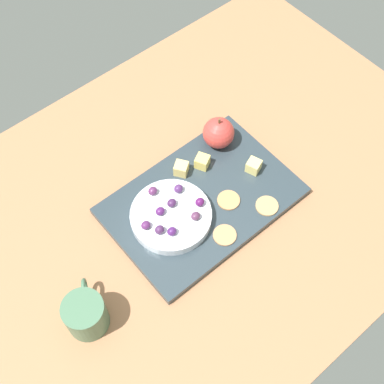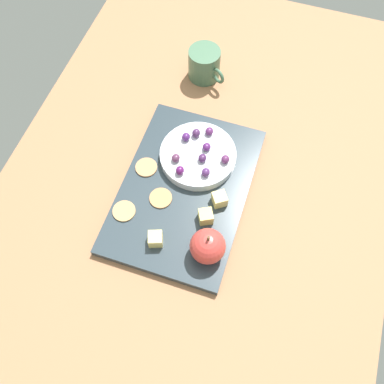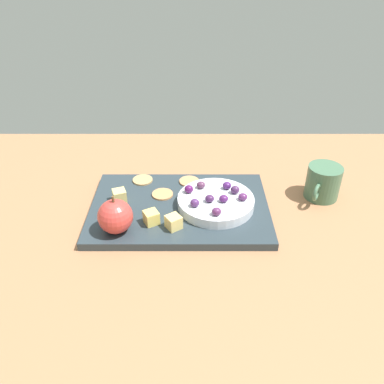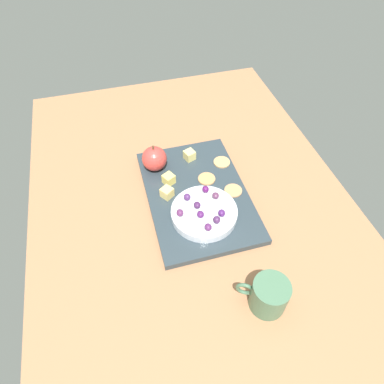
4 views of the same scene
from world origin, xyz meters
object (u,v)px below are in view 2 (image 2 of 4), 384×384
at_px(grape_3, 225,159).
at_px(grape_6, 209,131).
at_px(platter, 185,190).
at_px(grape_5, 203,158).
at_px(serving_dish, 198,156).
at_px(cracker_2, 146,167).
at_px(grape_4, 206,147).
at_px(grape_7, 196,133).
at_px(cup, 205,64).
at_px(cheese_cube_2, 219,199).
at_px(grape_1, 176,158).
at_px(cheese_cube_1, 206,216).
at_px(cracker_1, 124,211).
at_px(grape_0, 206,172).
at_px(apple_whole, 208,246).
at_px(grape_8, 180,171).
at_px(cracker_0, 161,198).
at_px(cheese_cube_0, 155,239).
at_px(grape_2, 186,137).

bearing_deg(grape_3, grape_6, 42.33).
bearing_deg(platter, grape_5, -17.34).
xyz_separation_m(serving_dish, cracker_2, (-0.06, 0.10, -0.01)).
distance_m(grape_4, grape_7, 0.04).
xyz_separation_m(grape_4, cup, (0.23, 0.08, -0.01)).
xyz_separation_m(cheese_cube_2, grape_1, (0.06, 0.12, 0.02)).
relative_size(cheese_cube_1, cracker_1, 0.58).
height_order(cracker_1, grape_1, grape_1).
height_order(cheese_cube_1, grape_0, grape_0).
height_order(grape_0, grape_4, grape_0).
distance_m(grape_0, grape_5, 0.04).
xyz_separation_m(apple_whole, cracker_1, (0.03, 0.19, -0.03)).
height_order(grape_8, cup, cup).
bearing_deg(grape_1, cup, 4.82).
bearing_deg(grape_8, grape_3, -55.58).
distance_m(grape_5, grape_6, 0.07).
distance_m(cracker_2, grape_8, 0.08).
height_order(cheese_cube_2, cracker_1, cheese_cube_2).
distance_m(cracker_1, grape_6, 0.26).
distance_m(cracker_0, grape_8, 0.07).
relative_size(grape_7, grape_8, 1.00).
relative_size(cracker_1, grape_8, 2.45).
height_order(serving_dish, cheese_cube_0, cheese_cube_0).
bearing_deg(cheese_cube_2, cracker_1, 114.46).
bearing_deg(grape_1, cheese_cube_2, -116.34).
height_order(apple_whole, cheese_cube_0, apple_whole).
xyz_separation_m(platter, grape_3, (0.08, -0.07, 0.04)).
height_order(serving_dish, cracker_0, serving_dish).
bearing_deg(cracker_0, grape_7, -8.99).
height_order(apple_whole, cup, apple_whole).
bearing_deg(grape_8, serving_dish, -19.68).
distance_m(cracker_2, grape_1, 0.07).
relative_size(platter, cup, 3.85).
relative_size(apple_whole, grape_6, 3.58).
relative_size(cheese_cube_1, grape_7, 1.42).
relative_size(grape_4, cup, 0.19).
bearing_deg(grape_7, apple_whole, -157.31).
xyz_separation_m(serving_dish, grape_8, (-0.06, 0.02, 0.02)).
distance_m(apple_whole, grape_2, 0.26).
bearing_deg(grape_8, grape_2, 10.14).
xyz_separation_m(grape_8, cup, (0.31, 0.04, -0.01)).
bearing_deg(serving_dish, grape_1, 128.72).
xyz_separation_m(cheese_cube_0, grape_6, (0.27, -0.03, 0.02)).
relative_size(grape_0, grape_6, 1.00).
xyz_separation_m(platter, serving_dish, (0.08, -0.00, 0.02)).
bearing_deg(platter, grape_2, 16.96).
bearing_deg(grape_2, grape_3, -106.14).
bearing_deg(grape_7, grape_5, -149.03).
height_order(cheese_cube_1, grape_3, grape_3).
distance_m(serving_dish, grape_0, 0.06).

